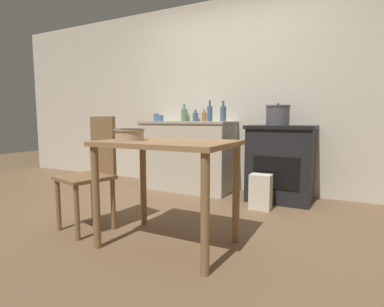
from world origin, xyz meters
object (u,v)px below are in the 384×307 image
at_px(bottle_mid_left, 223,113).
at_px(bottle_left, 210,113).
at_px(bottle_far_left, 184,115).
at_px(cup_mid_right, 156,117).
at_px(flour_sack, 261,192).
at_px(chair, 93,170).
at_px(bottle_center_left, 204,117).
at_px(bottle_center, 195,117).
at_px(stove, 281,163).
at_px(cup_center_right, 160,118).
at_px(stock_pot, 278,115).
at_px(work_table, 168,159).
at_px(mixing_bowl_large, 129,134).

bearing_deg(bottle_mid_left, bottle_left, -168.01).
height_order(bottle_far_left, cup_mid_right, bottle_far_left).
height_order(flour_sack, bottle_mid_left, bottle_mid_left).
bearing_deg(chair, bottle_center_left, 98.71).
relative_size(bottle_center_left, bottle_center, 1.01).
height_order(bottle_left, bottle_mid_left, bottle_left).
height_order(stove, cup_mid_right, cup_mid_right).
relative_size(bottle_mid_left, cup_center_right, 2.98).
distance_m(bottle_center_left, cup_mid_right, 0.67).
xyz_separation_m(bottle_far_left, bottle_center_left, (0.33, -0.02, -0.03)).
bearing_deg(bottle_left, chair, -101.74).
distance_m(stock_pot, cup_mid_right, 1.66).
relative_size(stove, cup_center_right, 9.98).
bearing_deg(work_table, mixing_bowl_large, -163.66).
height_order(work_table, bottle_left, bottle_left).
relative_size(flour_sack, cup_mid_right, 3.61).
bearing_deg(bottle_left, bottle_far_left, 159.92).
xyz_separation_m(stock_pot, bottle_center_left, (-1.03, 0.18, -0.01)).
height_order(flour_sack, mixing_bowl_large, mixing_bowl_large).
xyz_separation_m(chair, bottle_left, (0.36, 1.72, 0.51)).
distance_m(chair, mixing_bowl_large, 0.60).
xyz_separation_m(work_table, cup_center_right, (-1.05, 1.52, 0.31)).
distance_m(stock_pot, bottle_mid_left, 0.71).
xyz_separation_m(flour_sack, mixing_bowl_large, (-0.69, -1.30, 0.66)).
bearing_deg(bottle_center_left, work_table, -73.30).
distance_m(work_table, cup_mid_right, 2.07).
xyz_separation_m(stock_pot, bottle_center, (-1.18, 0.21, -0.01)).
distance_m(stove, bottle_center_left, 1.23).
distance_m(bottle_center, cup_center_right, 0.52).
bearing_deg(bottle_center, bottle_mid_left, -17.01).
xyz_separation_m(bottle_center, cup_mid_right, (-0.48, -0.27, -0.01)).
distance_m(bottle_mid_left, bottle_center, 0.50).
xyz_separation_m(flour_sack, bottle_center_left, (-0.97, 0.67, 0.80)).
xyz_separation_m(bottle_far_left, cup_center_right, (-0.15, -0.39, -0.05)).
bearing_deg(flour_sack, cup_mid_right, 164.83).
bearing_deg(flour_sack, mixing_bowl_large, -117.82).
xyz_separation_m(bottle_center_left, bottle_center, (-0.15, 0.03, -0.00)).
xyz_separation_m(stove, bottle_center, (-1.23, 0.21, 0.55)).
height_order(work_table, bottle_far_left, bottle_far_left).
bearing_deg(work_table, bottle_left, 103.51).
relative_size(stock_pot, cup_center_right, 3.13).
relative_size(stock_pot, mixing_bowl_large, 1.19).
bearing_deg(bottle_left, cup_center_right, -160.57).
bearing_deg(bottle_center_left, stock_pot, -9.81).
relative_size(bottle_left, bottle_center, 1.69).
relative_size(stove, mixing_bowl_large, 3.79).
relative_size(stove, cup_mid_right, 8.46).
relative_size(mixing_bowl_large, cup_center_right, 2.63).
relative_size(mixing_bowl_large, bottle_center, 1.46).
bearing_deg(bottle_far_left, cup_center_right, -111.38).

